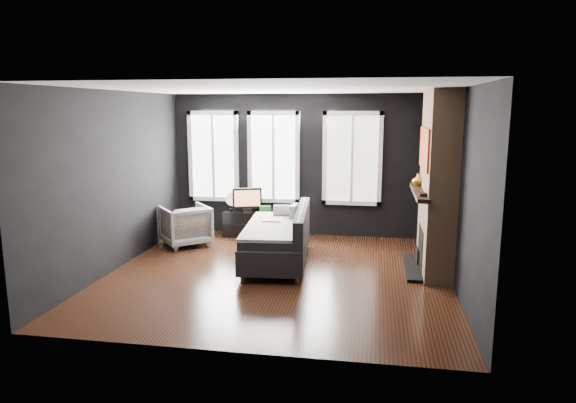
% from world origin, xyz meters
% --- Properties ---
extents(floor, '(5.00, 5.00, 0.00)m').
position_xyz_m(floor, '(0.00, 0.00, 0.00)').
color(floor, black).
rests_on(floor, ground).
extents(ceiling, '(5.00, 5.00, 0.00)m').
position_xyz_m(ceiling, '(0.00, 0.00, 2.70)').
color(ceiling, white).
rests_on(ceiling, ground).
extents(wall_back, '(5.00, 0.02, 2.70)m').
position_xyz_m(wall_back, '(0.00, 2.50, 1.35)').
color(wall_back, black).
rests_on(wall_back, ground).
extents(wall_left, '(0.02, 5.00, 2.70)m').
position_xyz_m(wall_left, '(-2.50, 0.00, 1.35)').
color(wall_left, black).
rests_on(wall_left, ground).
extents(wall_right, '(0.02, 5.00, 2.70)m').
position_xyz_m(wall_right, '(2.50, 0.00, 1.35)').
color(wall_right, black).
rests_on(wall_right, ground).
extents(windows, '(4.00, 0.16, 1.76)m').
position_xyz_m(windows, '(-0.45, 2.46, 2.38)').
color(windows, white).
rests_on(windows, wall_back).
extents(fireplace, '(0.70, 1.62, 2.70)m').
position_xyz_m(fireplace, '(2.30, 0.60, 1.35)').
color(fireplace, '#93724C').
rests_on(fireplace, floor).
extents(sofa, '(1.22, 2.18, 0.90)m').
position_xyz_m(sofa, '(-0.12, 0.55, 0.45)').
color(sofa, black).
rests_on(sofa, floor).
extents(stripe_pillow, '(0.11, 0.38, 0.37)m').
position_xyz_m(stripe_pillow, '(0.05, 1.17, 0.65)').
color(stripe_pillow, gray).
rests_on(stripe_pillow, sofa).
extents(armchair, '(1.06, 1.05, 0.80)m').
position_xyz_m(armchair, '(-1.95, 1.36, 0.40)').
color(armchair, silver).
rests_on(armchair, floor).
extents(media_console, '(1.43, 0.53, 0.48)m').
position_xyz_m(media_console, '(-0.76, 2.24, 0.24)').
color(media_console, black).
rests_on(media_console, floor).
extents(monitor, '(0.58, 0.29, 0.51)m').
position_xyz_m(monitor, '(-1.02, 2.20, 0.74)').
color(monitor, black).
rests_on(monitor, media_console).
extents(desk_fan, '(0.27, 0.27, 0.35)m').
position_xyz_m(desk_fan, '(-1.33, 2.23, 0.66)').
color(desk_fan, '#A9A9A9').
rests_on(desk_fan, media_console).
extents(mug, '(0.15, 0.14, 0.13)m').
position_xyz_m(mug, '(-0.40, 2.24, 0.55)').
color(mug, '#DC5617').
rests_on(mug, media_console).
extents(book, '(0.17, 0.06, 0.24)m').
position_xyz_m(book, '(-0.24, 2.34, 0.60)').
color(book, '#B2A78C').
rests_on(book, media_console).
extents(storage_box, '(0.24, 0.19, 0.12)m').
position_xyz_m(storage_box, '(-0.66, 2.18, 0.54)').
color(storage_box, '#2D6E36').
rests_on(storage_box, media_console).
extents(mantel_vase, '(0.23, 0.24, 0.18)m').
position_xyz_m(mantel_vase, '(2.05, 1.05, 1.32)').
color(mantel_vase, '#F2BC44').
rests_on(mantel_vase, fireplace).
extents(mantel_clock, '(0.15, 0.15, 0.04)m').
position_xyz_m(mantel_clock, '(2.05, 0.05, 1.25)').
color(mantel_clock, black).
rests_on(mantel_clock, fireplace).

